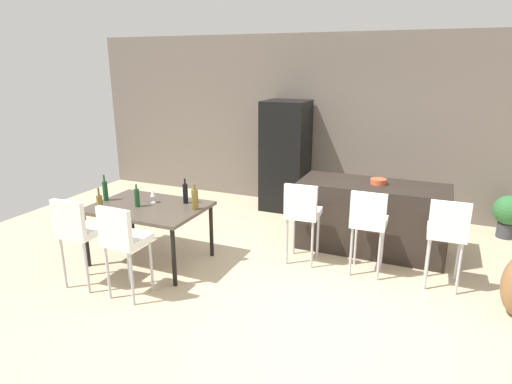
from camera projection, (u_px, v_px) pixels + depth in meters
name	position (u px, v px, depth m)	size (l,w,h in m)	color
ground_plane	(310.00, 272.00, 5.29)	(10.00, 10.00, 0.00)	#C6B28E
back_wall	(358.00, 125.00, 7.17)	(10.00, 0.12, 2.90)	#665B51
kitchen_island	(371.00, 217.00, 5.80)	(1.91, 0.77, 0.92)	black
bar_chair_left	(302.00, 211.00, 5.33)	(0.42, 0.42, 1.05)	white
bar_chair_middle	(369.00, 219.00, 5.03)	(0.41, 0.41, 1.05)	white
bar_chair_right	(447.00, 230.00, 4.72)	(0.41, 0.41, 1.05)	white
dining_table	(149.00, 210.00, 5.39)	(1.39, 0.99, 0.74)	#4C4238
dining_chair_near	(77.00, 229.00, 4.75)	(0.42, 0.42, 1.05)	white
dining_chair_far	(123.00, 237.00, 4.52)	(0.41, 0.41, 1.05)	white
wine_bottle_middle	(105.00, 190.00, 5.55)	(0.06, 0.06, 0.34)	#194723
wine_bottle_left	(195.00, 199.00, 5.21)	(0.08, 0.08, 0.32)	brown
wine_bottle_far	(100.00, 204.00, 5.10)	(0.07, 0.07, 0.31)	brown
wine_bottle_near	(137.00, 198.00, 5.31)	(0.06, 0.06, 0.29)	#194723
wine_bottle_inner	(185.00, 193.00, 5.44)	(0.06, 0.06, 0.32)	black
wine_glass_right	(153.00, 193.00, 5.46)	(0.07, 0.07, 0.17)	silver
refrigerator	(286.00, 156.00, 7.35)	(0.72, 0.68, 1.84)	black
fruit_bowl	(378.00, 181.00, 5.65)	(0.20, 0.20, 0.07)	#C6512D
potted_plant	(509.00, 213.00, 6.22)	(0.43, 0.43, 0.63)	#38383D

